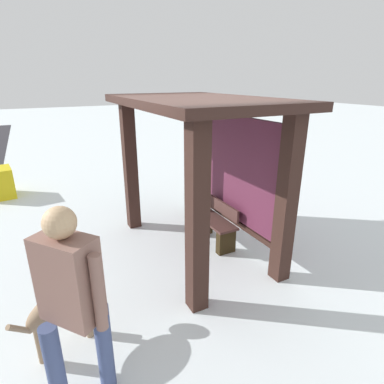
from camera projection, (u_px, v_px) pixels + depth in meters
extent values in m
plane|color=white|center=(196.00, 247.00, 5.20)|extent=(60.00, 60.00, 0.00)
cube|color=#331E18|center=(130.00, 168.00, 5.58)|extent=(0.21, 0.21, 2.28)
cube|color=#331E18|center=(197.00, 222.00, 3.48)|extent=(0.21, 0.21, 2.28)
cube|color=#331E18|center=(195.00, 160.00, 6.15)|extent=(0.21, 0.21, 2.28)
cube|color=#331E18|center=(287.00, 202.00, 4.04)|extent=(0.21, 0.21, 2.28)
cube|color=#311D17|center=(196.00, 101.00, 4.40)|extent=(3.07, 1.86, 0.11)
cube|color=#572238|center=(232.00, 167.00, 5.04)|extent=(2.31, 0.08, 1.63)
cube|color=#331E18|center=(229.00, 217.00, 5.33)|extent=(2.31, 0.06, 0.08)
cube|color=#472B27|center=(215.00, 221.00, 5.21)|extent=(0.92, 0.35, 0.04)
cube|color=#472B27|center=(223.00, 208.00, 5.21)|extent=(0.87, 0.04, 0.20)
cube|color=black|center=(226.00, 241.00, 4.99)|extent=(0.12, 0.30, 0.39)
cube|color=black|center=(204.00, 224.00, 5.58)|extent=(0.12, 0.30, 0.39)
cube|color=#886256|center=(68.00, 279.00, 2.34)|extent=(0.52, 0.49, 0.69)
sphere|color=tan|center=(59.00, 223.00, 2.18)|extent=(0.24, 0.24, 0.24)
cylinder|color=#414E7B|center=(105.00, 347.00, 2.72)|extent=(0.20, 0.20, 0.88)
cylinder|color=#414E7B|center=(56.00, 371.00, 2.50)|extent=(0.20, 0.20, 0.88)
cylinder|color=#886256|center=(98.00, 293.00, 2.24)|extent=(0.13, 0.13, 0.62)
cylinder|color=#886256|center=(42.00, 274.00, 2.46)|extent=(0.13, 0.13, 0.62)
ellipsoid|color=#92765A|center=(60.00, 304.00, 3.07)|extent=(0.64, 0.75, 0.31)
sphere|color=#92765A|center=(93.00, 276.00, 3.41)|extent=(0.23, 0.23, 0.23)
cylinder|color=#92765A|center=(20.00, 329.00, 2.70)|extent=(0.16, 0.20, 0.22)
cylinder|color=#92765A|center=(88.00, 321.00, 3.34)|extent=(0.07, 0.07, 0.40)
cylinder|color=#92765A|center=(77.00, 316.00, 3.42)|extent=(0.07, 0.07, 0.40)
cylinder|color=#92765A|center=(52.00, 352.00, 2.96)|extent=(0.07, 0.07, 0.40)
cylinder|color=#92765A|center=(40.00, 346.00, 3.03)|extent=(0.07, 0.07, 0.40)
cube|color=yellow|center=(0.00, 183.00, 7.30)|extent=(0.76, 0.64, 0.69)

